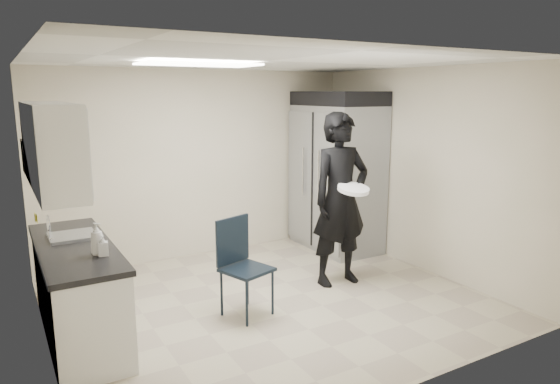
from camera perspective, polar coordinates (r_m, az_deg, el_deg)
floor at (r=5.69m, az=-1.15°, el=-12.36°), size 4.50×4.50×0.00m
ceiling at (r=5.22m, az=-1.26°, el=14.75°), size 4.50×4.50×0.00m
back_wall at (r=7.10m, az=-9.03°, el=3.19°), size 4.50×0.00×4.50m
left_wall at (r=4.68m, az=-26.11°, el=-2.03°), size 0.00×4.00×4.00m
right_wall at (r=6.67m, az=15.98°, el=2.38°), size 0.00×4.00×4.00m
ceiling_panel at (r=5.33m, az=-9.25°, el=14.22°), size 1.20×0.60×0.02m
lower_counter at (r=5.15m, az=-22.05°, el=-10.70°), size 0.60×1.90×0.86m
countertop at (r=5.00m, az=-22.44°, el=-5.84°), size 0.64×1.95×0.05m
sink at (r=5.25m, az=-22.59°, el=-5.24°), size 0.42×0.40×0.14m
faucet at (r=5.19m, az=-24.90°, el=-3.89°), size 0.02×0.02×0.24m
upper_cabinets at (r=4.81m, az=-24.76°, el=4.77°), size 0.35×1.80×0.75m
towel_dispenser at (r=5.97m, az=-26.32°, el=3.73°), size 0.22×0.30×0.35m
notice_sticker_left at (r=4.80m, az=-26.05°, el=-2.71°), size 0.00×0.12×0.07m
notice_sticker_right at (r=5.00m, az=-26.19°, el=-2.66°), size 0.00×0.12×0.07m
commercial_fridge at (r=7.39m, az=6.49°, el=1.61°), size 0.80×1.35×2.10m
fridge_compressor at (r=7.28m, az=6.69°, el=10.56°), size 0.80×1.35×0.20m
folding_chair at (r=5.20m, az=-3.81°, el=-8.86°), size 0.55×0.55×0.99m
man_tuxedo at (r=5.97m, az=6.91°, el=-0.87°), size 0.77×0.53×2.07m
bucket_lid at (r=5.74m, az=8.39°, el=0.35°), size 0.37×0.37×0.05m
soap_bottle_a at (r=4.58m, az=-20.21°, el=-5.04°), size 0.15×0.15×0.28m
soap_bottle_b at (r=4.55m, az=-19.58°, el=-5.76°), size 0.09×0.09×0.18m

